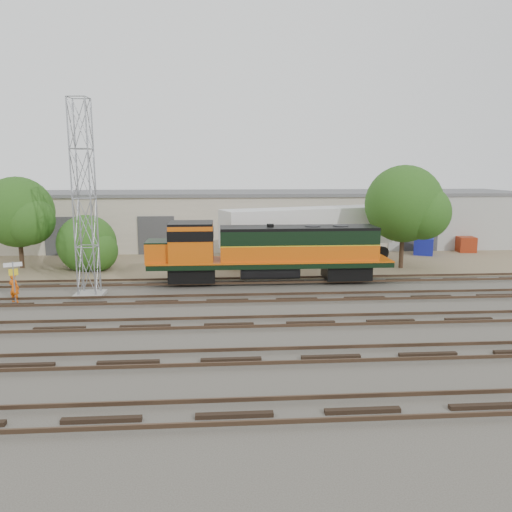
{
  "coord_description": "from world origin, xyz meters",
  "views": [
    {
      "loc": [
        -0.37,
        -26.21,
        7.52
      ],
      "look_at": [
        1.82,
        4.0,
        2.2
      ],
      "focal_mm": 35.0,
      "sensor_mm": 36.0,
      "label": 1
    }
  ],
  "objects": [
    {
      "name": "locomotive",
      "position": [
        2.62,
        6.0,
        2.22
      ],
      "size": [
        15.96,
        2.8,
        3.83
      ],
      "color": "black",
      "rests_on": "tracks"
    },
    {
      "name": "tracks",
      "position": [
        0.0,
        -3.0,
        0.08
      ],
      "size": [
        80.0,
        20.4,
        0.28
      ],
      "color": "black",
      "rests_on": "ground"
    },
    {
      "name": "tree_west",
      "position": [
        -15.27,
        12.26,
        4.15
      ],
      "size": [
        5.58,
        5.31,
        6.95
      ],
      "color": "#382619",
      "rests_on": "ground"
    },
    {
      "name": "ground",
      "position": [
        0.0,
        0.0,
        0.0
      ],
      "size": [
        140.0,
        140.0,
        0.0
      ],
      "primitive_type": "plane",
      "color": "#47423A",
      "rests_on": "ground"
    },
    {
      "name": "tree_east",
      "position": [
        13.71,
        10.15,
        4.76
      ],
      "size": [
        6.07,
        5.78,
        7.8
      ],
      "color": "#382619",
      "rests_on": "ground"
    },
    {
      "name": "signal_tower",
      "position": [
        -8.19,
        3.39,
        5.57
      ],
      "size": [
        1.69,
        1.69,
        11.45
      ],
      "rotation": [
        0.0,
        0.0,
        -0.06
      ],
      "color": "gray",
      "rests_on": "ground"
    },
    {
      "name": "dirt_strip",
      "position": [
        0.0,
        15.0,
        0.01
      ],
      "size": [
        80.0,
        16.0,
        0.02
      ],
      "primitive_type": "cube",
      "color": "#726047",
      "rests_on": "ground"
    },
    {
      "name": "semi_trailer",
      "position": [
        7.1,
        13.22,
        2.79
      ],
      "size": [
        14.57,
        7.44,
        4.44
      ],
      "rotation": [
        0.0,
        0.0,
        0.33
      ],
      "color": "silver",
      "rests_on": "ground"
    },
    {
      "name": "sign_post",
      "position": [
        -12.01,
        2.14,
        1.66
      ],
      "size": [
        0.9,
        0.45,
        2.37
      ],
      "color": "gray",
      "rests_on": "ground"
    },
    {
      "name": "worker",
      "position": [
        -12.09,
        2.27,
        0.83
      ],
      "size": [
        0.69,
        0.55,
        1.65
      ],
      "primitive_type": "imported",
      "rotation": [
        0.0,
        0.0,
        2.84
      ],
      "color": "#EA5A0D",
      "rests_on": "ground"
    },
    {
      "name": "dumpster_red",
      "position": [
        21.97,
        17.17,
        0.7
      ],
      "size": [
        1.63,
        1.53,
        1.4
      ],
      "primitive_type": "cube",
      "rotation": [
        0.0,
        0.0,
        -0.09
      ],
      "color": "maroon",
      "rests_on": "ground"
    },
    {
      "name": "dumpster_blue",
      "position": [
        17.53,
        16.03,
        0.75
      ],
      "size": [
        2.07,
        2.02,
        1.5
      ],
      "primitive_type": "cube",
      "rotation": [
        0.0,
        0.0,
        -0.42
      ],
      "color": "#161D97",
      "rests_on": "ground"
    },
    {
      "name": "tree_mid",
      "position": [
        -10.16,
        11.49,
        1.82
      ],
      "size": [
        4.61,
        4.39,
        4.39
      ],
      "color": "#382619",
      "rests_on": "ground"
    },
    {
      "name": "warehouse",
      "position": [
        0.04,
        22.98,
        2.65
      ],
      "size": [
        58.4,
        10.4,
        5.3
      ],
      "color": "beige",
      "rests_on": "ground"
    }
  ]
}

